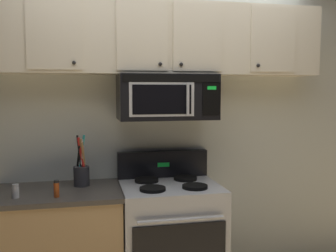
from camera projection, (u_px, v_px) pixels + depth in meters
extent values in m
cube|color=silver|center=(161.00, 123.00, 3.31)|extent=(5.20, 0.10, 2.70)
cube|color=#B7BABF|center=(170.00, 241.00, 3.03)|extent=(0.76, 0.64, 0.90)
cylinder|color=#B7BABF|center=(181.00, 220.00, 2.66)|extent=(0.61, 0.03, 0.03)
cube|color=black|center=(163.00, 164.00, 3.26)|extent=(0.76, 0.07, 0.22)
cube|color=#19D83F|center=(163.00, 165.00, 3.22)|extent=(0.10, 0.00, 0.04)
cylinder|color=black|center=(153.00, 189.00, 2.82)|extent=(0.19, 0.19, 0.02)
cylinder|color=black|center=(195.00, 187.00, 2.88)|extent=(0.19, 0.19, 0.02)
cylinder|color=black|center=(147.00, 180.00, 3.09)|extent=(0.19, 0.19, 0.02)
cylinder|color=black|center=(185.00, 178.00, 3.16)|extent=(0.19, 0.19, 0.02)
cube|color=black|center=(167.00, 97.00, 3.05)|extent=(0.76, 0.39, 0.35)
cube|color=black|center=(172.00, 78.00, 2.84)|extent=(0.73, 0.01, 0.06)
cube|color=#B7BABF|center=(162.00, 99.00, 2.84)|extent=(0.49, 0.01, 0.25)
cube|color=black|center=(162.00, 99.00, 2.84)|extent=(0.44, 0.01, 0.22)
cube|color=black|center=(212.00, 99.00, 2.92)|extent=(0.14, 0.01, 0.25)
cube|color=#19D83F|center=(212.00, 88.00, 2.91)|extent=(0.07, 0.00, 0.03)
cylinder|color=#B7BABF|center=(188.00, 99.00, 2.86)|extent=(0.02, 0.02, 0.23)
cube|color=beige|center=(166.00, 39.00, 3.04)|extent=(2.50, 0.33, 0.55)
cube|color=beige|center=(54.00, 33.00, 2.70)|extent=(0.38, 0.01, 0.51)
sphere|color=black|center=(74.00, 63.00, 2.73)|extent=(0.03, 0.03, 0.03)
cube|color=beige|center=(142.00, 36.00, 2.83)|extent=(0.38, 0.01, 0.51)
sphere|color=black|center=(160.00, 64.00, 2.86)|extent=(0.03, 0.03, 0.03)
cube|color=beige|center=(198.00, 37.00, 2.91)|extent=(0.38, 0.01, 0.51)
sphere|color=black|center=(181.00, 64.00, 2.89)|extent=(0.03, 0.03, 0.03)
cube|color=beige|center=(273.00, 40.00, 3.04)|extent=(0.38, 0.01, 0.51)
sphere|color=black|center=(258.00, 66.00, 3.02)|extent=(0.03, 0.03, 0.03)
cube|color=tan|center=(59.00, 252.00, 2.86)|extent=(0.90, 0.62, 0.86)
cube|color=#423D38|center=(57.00, 193.00, 2.82)|extent=(0.93, 0.65, 0.03)
cylinder|color=#2D2D33|center=(82.00, 176.00, 2.95)|extent=(0.12, 0.12, 0.15)
cylinder|color=black|center=(80.00, 155.00, 2.93)|extent=(0.05, 0.04, 0.31)
cylinder|color=#BCBCC1|center=(81.00, 157.00, 2.94)|extent=(0.04, 0.04, 0.28)
cylinder|color=#A87A47|center=(84.00, 159.00, 2.93)|extent=(0.04, 0.08, 0.26)
cylinder|color=red|center=(82.00, 157.00, 2.93)|extent=(0.07, 0.03, 0.29)
cylinder|color=olive|center=(81.00, 157.00, 2.95)|extent=(0.02, 0.07, 0.28)
cylinder|color=silver|center=(82.00, 160.00, 2.93)|extent=(0.05, 0.04, 0.24)
cylinder|color=teal|center=(82.00, 155.00, 2.94)|extent=(0.06, 0.03, 0.31)
cylinder|color=black|center=(78.00, 160.00, 2.94)|extent=(0.04, 0.05, 0.23)
cylinder|color=white|center=(16.00, 192.00, 2.62)|extent=(0.05, 0.05, 0.08)
cylinder|color=#B7BABF|center=(15.00, 185.00, 2.62)|extent=(0.04, 0.04, 0.02)
cylinder|color=#C64C19|center=(56.00, 190.00, 2.64)|extent=(0.04, 0.04, 0.10)
cylinder|color=black|center=(56.00, 182.00, 2.64)|extent=(0.04, 0.04, 0.02)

